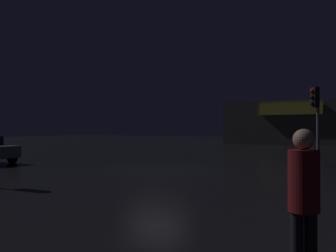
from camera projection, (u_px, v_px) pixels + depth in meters
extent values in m
plane|color=black|center=(156.00, 172.00, 14.34)|extent=(120.00, 120.00, 0.00)
cube|color=#4C4742|center=(296.00, 123.00, 39.39)|extent=(15.16, 6.55, 4.79)
cube|color=#E5D84C|center=(290.00, 109.00, 36.43)|extent=(6.32, 0.24, 1.22)
cylinder|color=#595B60|center=(318.00, 127.00, 16.33)|extent=(0.14, 0.14, 3.75)
cube|color=black|center=(315.00, 97.00, 16.30)|extent=(0.41, 0.41, 0.96)
sphere|color=red|center=(312.00, 91.00, 16.26)|extent=(0.20, 0.20, 0.20)
sphere|color=black|center=(312.00, 97.00, 16.26)|extent=(0.20, 0.20, 0.20)
sphere|color=black|center=(312.00, 103.00, 16.26)|extent=(0.20, 0.20, 0.20)
cylinder|color=black|center=(12.00, 157.00, 17.73)|extent=(0.67, 0.25, 0.66)
cylinder|color=black|center=(311.00, 250.00, 3.83)|extent=(0.14, 0.14, 0.87)
cylinder|color=black|center=(297.00, 251.00, 3.82)|extent=(0.14, 0.14, 0.87)
cylinder|color=maroon|center=(304.00, 181.00, 3.83)|extent=(0.47, 0.47, 0.69)
sphere|color=tan|center=(304.00, 139.00, 3.84)|extent=(0.23, 0.23, 0.23)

